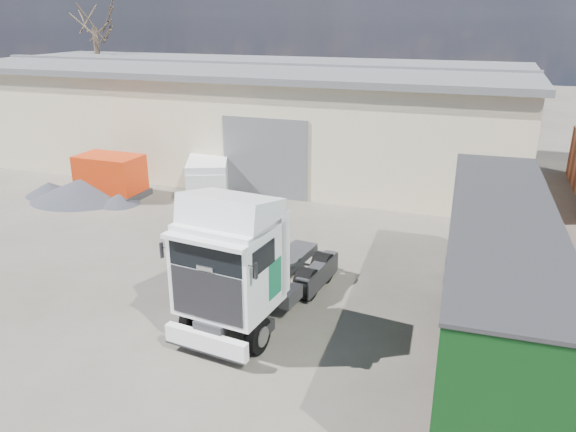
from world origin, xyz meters
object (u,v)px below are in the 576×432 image
(bare_tree, at_px, (93,12))
(tractor_unit, at_px, (245,268))
(orange_skip, at_px, (111,179))
(box_trailer, at_px, (497,266))
(panel_van, at_px, (209,175))

(bare_tree, relative_size, tractor_unit, 1.58)
(tractor_unit, relative_size, orange_skip, 1.96)
(box_trailer, bearing_deg, tractor_unit, -173.45)
(bare_tree, relative_size, orange_skip, 3.10)
(tractor_unit, relative_size, panel_van, 1.33)
(tractor_unit, bearing_deg, bare_tree, 140.36)
(box_trailer, distance_m, panel_van, 15.43)
(tractor_unit, xyz_separation_m, box_trailer, (6.12, 0.93, 0.57))
(box_trailer, height_order, panel_van, box_trailer)
(box_trailer, bearing_deg, panel_van, 141.28)
(panel_van, distance_m, orange_skip, 4.40)
(panel_van, height_order, orange_skip, orange_skip)
(bare_tree, height_order, tractor_unit, bare_tree)
(box_trailer, bearing_deg, bare_tree, 140.65)
(box_trailer, height_order, orange_skip, box_trailer)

